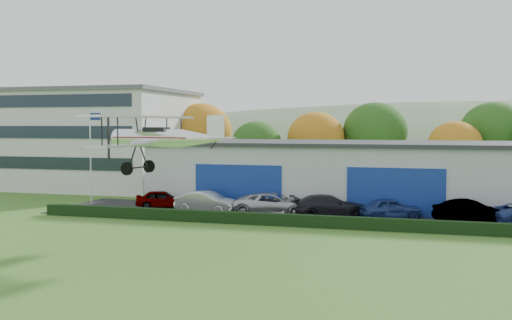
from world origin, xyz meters
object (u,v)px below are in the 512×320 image
(car_4, at_px, (391,208))
(car_5, at_px, (472,212))
(biplane, at_px, (158,137))
(car_0, at_px, (162,199))
(flagpole, at_px, (92,148))
(car_2, at_px, (274,204))
(office_block, at_px, (90,138))
(hangar, at_px, (399,174))
(car_3, at_px, (329,206))
(car_1, at_px, (207,202))

(car_4, bearing_deg, car_5, -125.70)
(car_5, distance_m, biplane, 21.48)
(car_0, xyz_separation_m, biplane, (5.92, -13.16, 5.32))
(flagpole, relative_size, car_4, 1.83)
(car_2, xyz_separation_m, biplane, (-3.74, -11.77, 5.20))
(office_block, xyz_separation_m, car_5, (38.08, -15.22, -4.34))
(hangar, xyz_separation_m, office_block, (-33.00, 7.02, 2.56))
(car_0, relative_size, car_3, 0.76)
(car_0, bearing_deg, car_4, -111.31)
(car_1, height_order, biplane, biplane)
(flagpole, distance_m, car_4, 24.96)
(hangar, distance_m, car_5, 9.81)
(office_block, bearing_deg, car_2, -31.36)
(car_0, relative_size, car_5, 0.82)
(office_block, bearing_deg, car_1, -38.33)
(car_1, bearing_deg, flagpole, 88.53)
(hangar, height_order, car_2, hangar)
(office_block, height_order, flagpole, office_block)
(flagpole, distance_m, car_2, 16.82)
(biplane, bearing_deg, car_0, 123.86)
(office_block, relative_size, car_3, 3.78)
(car_3, relative_size, car_4, 1.25)
(car_2, height_order, car_4, car_2)
(car_2, xyz_separation_m, car_5, (13.71, -0.37, -0.00))
(car_4, distance_m, car_5, 5.47)
(car_1, bearing_deg, car_3, -74.60)
(hangar, xyz_separation_m, car_4, (-0.28, -7.10, -1.86))
(car_0, distance_m, car_3, 13.65)
(car_1, distance_m, car_3, 9.13)
(biplane, bearing_deg, car_5, 42.81)
(car_5, bearing_deg, biplane, 117.18)
(car_1, relative_size, car_3, 0.91)
(car_2, xyz_separation_m, car_4, (8.35, 0.73, -0.08))
(biplane, bearing_deg, flagpole, 142.23)
(car_5, bearing_deg, hangar, 25.79)
(car_0, bearing_deg, car_3, -112.87)
(car_5, bearing_deg, car_1, 84.02)
(car_4, bearing_deg, hangar, -26.28)
(office_block, bearing_deg, car_3, -26.83)
(flagpole, height_order, car_2, flagpole)
(car_0, distance_m, car_2, 9.76)
(car_0, xyz_separation_m, car_1, (4.54, -1.76, 0.12))
(car_3, bearing_deg, car_2, 73.37)
(car_3, bearing_deg, flagpole, 62.11)
(flagpole, bearing_deg, office_block, 121.97)
(car_1, bearing_deg, office_block, 61.48)
(hangar, relative_size, office_block, 1.97)
(office_block, distance_m, car_1, 24.93)
(car_1, height_order, car_4, car_1)
(car_2, bearing_deg, biplane, 157.46)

